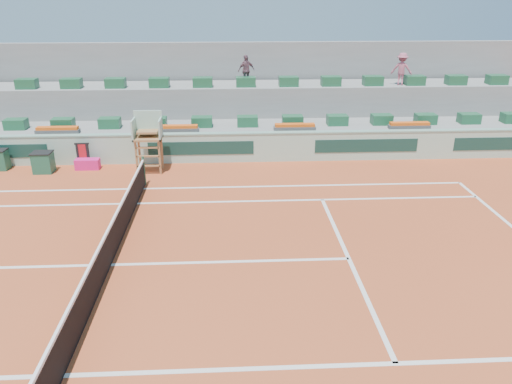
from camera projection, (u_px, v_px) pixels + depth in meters
ground at (111, 265)px, 13.25m from camera, size 90.00×90.00×0.00m
seating_tier_lower at (160, 135)px, 22.93m from camera, size 36.00×4.00×1.20m
seating_tier_upper at (163, 112)px, 24.15m from camera, size 36.00×2.40×2.60m
stadium_back_wall at (166, 87)px, 25.29m from camera, size 36.00×0.40×4.40m
player_bag at (88, 164)px, 20.28m from camera, size 0.96×0.43×0.43m
spectator_mid at (246, 70)px, 23.29m from camera, size 0.89×0.65×1.41m
spectator_right at (402, 69)px, 23.41m from camera, size 1.10×0.89×1.48m
court_lines at (111, 265)px, 13.25m from camera, size 23.89×11.09×0.01m
tennis_net at (109, 247)px, 13.05m from camera, size 0.10×11.97×1.10m
advertising_hoarding at (154, 148)px, 20.88m from camera, size 36.00×0.34×1.26m
umpire_chair at (148, 134)px, 19.61m from camera, size 1.10×0.90×2.40m
seat_row_lower at (156, 122)px, 21.79m from camera, size 32.90×0.60×0.44m
seat_row_upper at (159, 82)px, 23.02m from camera, size 32.90×0.60×0.44m
flower_planters at (118, 129)px, 21.01m from camera, size 26.80×0.36×0.28m
drink_cooler_a at (43, 162)px, 19.85m from camera, size 0.77×0.67×0.84m
drink_cooler_b at (0, 160)px, 20.15m from camera, size 0.65×0.56×0.84m
towel_rack at (83, 153)px, 20.35m from camera, size 0.58×0.10×1.03m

